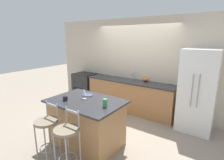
% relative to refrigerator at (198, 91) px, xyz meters
% --- Properties ---
extents(ground_plane, '(18.00, 18.00, 0.00)m').
position_rel_refrigerator_xyz_m(ground_plane, '(-1.81, -0.26, -0.95)').
color(ground_plane, gray).
extents(wall_back, '(6.00, 0.07, 2.70)m').
position_rel_refrigerator_xyz_m(wall_back, '(-1.81, 0.38, 0.40)').
color(wall_back, beige).
rests_on(wall_back, ground_plane).
extents(back_counter, '(2.70, 0.62, 0.93)m').
position_rel_refrigerator_xyz_m(back_counter, '(-1.81, 0.09, -0.49)').
color(back_counter, '#A87547').
rests_on(back_counter, ground_plane).
extents(sink_faucet, '(0.02, 0.13, 0.22)m').
position_rel_refrigerator_xyz_m(sink_faucet, '(-1.81, 0.27, 0.11)').
color(sink_faucet, '#ADAFB5').
rests_on(sink_faucet, back_counter).
extents(kitchen_island, '(1.46, 1.00, 0.95)m').
position_rel_refrigerator_xyz_m(kitchen_island, '(-1.69, -1.92, -0.48)').
color(kitchen_island, '#A87547').
rests_on(kitchen_island, ground_plane).
extents(refrigerator, '(0.76, 0.74, 1.91)m').
position_rel_refrigerator_xyz_m(refrigerator, '(0.00, 0.00, 0.00)').
color(refrigerator, white).
rests_on(refrigerator, ground_plane).
extents(oven_range, '(0.73, 0.64, 0.94)m').
position_rel_refrigerator_xyz_m(oven_range, '(-3.57, 0.05, -0.49)').
color(oven_range, '#28282B').
rests_on(oven_range, ground_plane).
extents(bar_stool_near, '(0.39, 0.39, 1.04)m').
position_rel_refrigerator_xyz_m(bar_stool_near, '(-1.94, -2.65, -0.35)').
color(bar_stool_near, '#99999E').
rests_on(bar_stool_near, ground_plane).
extents(bar_stool_far, '(0.39, 0.39, 1.04)m').
position_rel_refrigerator_xyz_m(bar_stool_far, '(-1.44, -2.64, -0.35)').
color(bar_stool_far, '#99999E').
rests_on(bar_stool_far, ground_plane).
extents(dinner_plate, '(0.24, 0.24, 0.02)m').
position_rel_refrigerator_xyz_m(dinner_plate, '(-1.87, -1.66, 0.00)').
color(dinner_plate, '#425170').
rests_on(dinner_plate, kitchen_island).
extents(wine_glass, '(0.08, 0.08, 0.21)m').
position_rel_refrigerator_xyz_m(wine_glass, '(-1.78, -1.87, 0.15)').
color(wine_glass, white).
rests_on(wine_glass, kitchen_island).
extents(coffee_mug, '(0.12, 0.09, 0.09)m').
position_rel_refrigerator_xyz_m(coffee_mug, '(-2.02, -2.14, 0.04)').
color(coffee_mug, '#232326').
rests_on(coffee_mug, kitchen_island).
extents(tumbler_cup, '(0.08, 0.08, 0.15)m').
position_rel_refrigerator_xyz_m(tumbler_cup, '(-1.19, -1.96, 0.07)').
color(tumbler_cup, '#3D934C').
rests_on(tumbler_cup, kitchen_island).
extents(pumpkin_decoration, '(0.15, 0.15, 0.14)m').
position_rel_refrigerator_xyz_m(pumpkin_decoration, '(-1.41, 0.26, 0.03)').
color(pumpkin_decoration, orange).
rests_on(pumpkin_decoration, back_counter).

